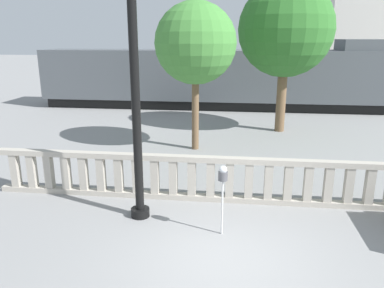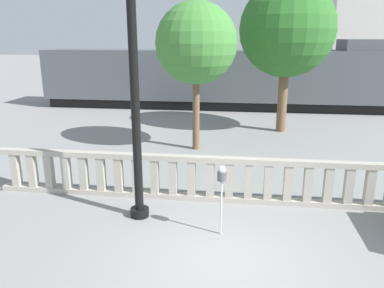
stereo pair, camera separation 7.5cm
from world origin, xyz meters
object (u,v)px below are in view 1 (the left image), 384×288
(train_near, at_px, (216,78))
(parking_meter, at_px, (223,178))
(lamppost, at_px, (135,85))
(tree_left, at_px, (286,30))
(tree_right, at_px, (196,44))

(train_near, bearing_deg, parking_meter, -85.86)
(lamppost, distance_m, train_near, 14.47)
(train_near, xyz_separation_m, tree_left, (3.24, -5.41, 2.60))
(parking_meter, bearing_deg, tree_left, 77.28)
(train_near, relative_size, tree_right, 3.76)
(lamppost, bearing_deg, tree_right, 83.45)
(parking_meter, relative_size, train_near, 0.08)
(tree_left, bearing_deg, tree_right, -136.54)
(lamppost, bearing_deg, train_near, 86.56)
(lamppost, xyz_separation_m, train_near, (0.86, 14.38, -1.31))
(train_near, relative_size, tree_left, 3.13)
(train_near, height_order, tree_left, tree_left)
(lamppost, height_order, train_near, lamppost)
(train_near, distance_m, tree_right, 8.93)
(tree_right, bearing_deg, lamppost, -96.55)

